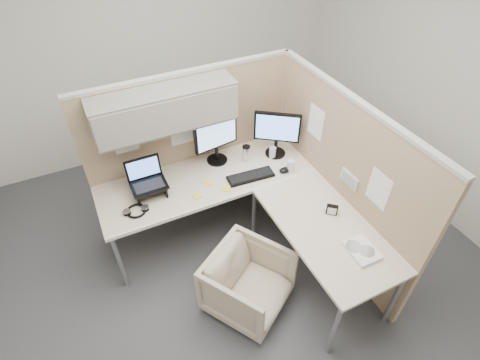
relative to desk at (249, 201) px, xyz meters
name	(u,v)px	position (x,y,z in m)	size (l,w,h in m)	color
ground	(242,264)	(-0.12, -0.13, -0.69)	(4.50, 4.50, 0.00)	#3C3C41
partition_back	(181,132)	(-0.34, 0.70, 0.41)	(2.00, 0.36, 1.63)	tan
partition_right	(336,178)	(0.78, -0.19, 0.13)	(0.07, 2.03, 1.63)	tan
desk	(249,201)	(0.00, 0.00, 0.00)	(2.00, 1.98, 0.73)	beige
office_chair	(248,281)	(-0.26, -0.51, -0.37)	(0.62, 0.58, 0.64)	#BAAD94
monitor_left	(216,137)	(-0.04, 0.60, 0.32)	(0.44, 0.20, 0.47)	black
monitor_right	(277,131)	(0.52, 0.45, 0.32)	(0.38, 0.29, 0.47)	black
laptop_station	(148,183)	(-0.76, 0.44, 0.17)	(0.31, 0.26, 0.32)	black
keyboard	(251,176)	(0.14, 0.24, 0.05)	(0.44, 0.15, 0.02)	black
mouse	(285,170)	(0.47, 0.17, 0.06)	(0.11, 0.07, 0.04)	black
travel_mug	(246,153)	(0.22, 0.49, 0.12)	(0.08, 0.08, 0.16)	silver
soda_can_green	(290,166)	(0.52, 0.16, 0.10)	(0.07, 0.07, 0.12)	silver
soda_can_silver	(272,152)	(0.47, 0.41, 0.10)	(0.07, 0.07, 0.12)	silver
sticky_note_d	(208,183)	(-0.25, 0.33, 0.05)	(0.08, 0.08, 0.01)	yellow
sticky_note_b	(226,189)	(-0.13, 0.19, 0.05)	(0.08, 0.08, 0.01)	yellow
sticky_note_a	(197,196)	(-0.40, 0.22, 0.05)	(0.08, 0.08, 0.01)	yellow
headphones	(136,211)	(-0.93, 0.26, 0.06)	(0.21, 0.19, 0.03)	black
paper_stack	(362,250)	(0.50, -0.89, 0.06)	(0.20, 0.26, 0.03)	white
desk_clock	(332,210)	(0.54, -0.47, 0.09)	(0.09, 0.09, 0.09)	black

